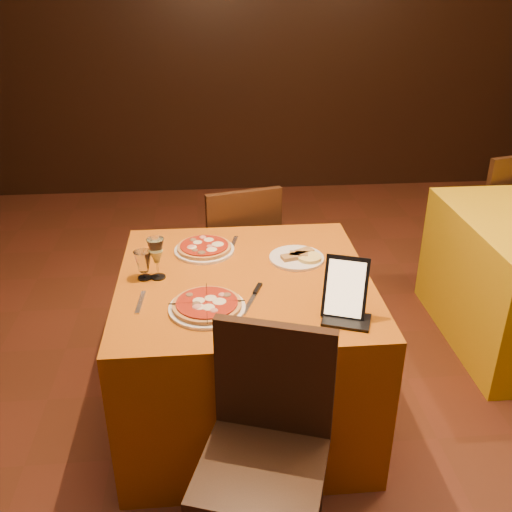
{
  "coord_description": "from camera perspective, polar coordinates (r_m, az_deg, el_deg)",
  "views": [
    {
      "loc": [
        -0.64,
        -1.91,
        1.95
      ],
      "look_at": [
        -0.45,
        0.26,
        0.86
      ],
      "focal_mm": 40.0,
      "sensor_mm": 36.0,
      "label": 1
    }
  ],
  "objects": [
    {
      "name": "tablet",
      "position": [
        2.2,
        8.93,
        -3.15
      ],
      "size": [
        0.19,
        0.15,
        0.23
      ],
      "primitive_type": "cube",
      "rotation": [
        -0.35,
        0.0,
        -0.35
      ],
      "color": "black",
      "rests_on": "main_table"
    },
    {
      "name": "wine_glass",
      "position": [
        2.49,
        -9.91,
        -0.22
      ],
      "size": [
        0.11,
        0.11,
        0.19
      ],
      "primitive_type": null,
      "rotation": [
        0.0,
        0.0,
        -0.39
      ],
      "color": "#BDC16E",
      "rests_on": "main_table"
    },
    {
      "name": "fork_far",
      "position": [
        2.79,
        -2.3,
        1.21
      ],
      "size": [
        0.06,
        0.18,
        0.01
      ],
      "primitive_type": "cube",
      "rotation": [
        0.0,
        0.0,
        1.34
      ],
      "color": "silver",
      "rests_on": "main_table"
    },
    {
      "name": "chair_main_far",
      "position": [
        3.37,
        -2.12,
        0.28
      ],
      "size": [
        0.56,
        0.56,
        0.91
      ],
      "primitive_type": null,
      "rotation": [
        0.0,
        0.0,
        3.38
      ],
      "color": "black",
      "rests_on": "floor"
    },
    {
      "name": "pizza_near",
      "position": [
        2.27,
        -4.92,
        -5.03
      ],
      "size": [
        0.31,
        0.31,
        0.03
      ],
      "rotation": [
        0.0,
        0.0,
        0.26
      ],
      "color": "white",
      "rests_on": "main_table"
    },
    {
      "name": "cutlet_dish",
      "position": [
        2.65,
        4.08,
        -0.08
      ],
      "size": [
        0.25,
        0.25,
        0.03
      ],
      "rotation": [
        0.0,
        0.0,
        -0.1
      ],
      "color": "white",
      "rests_on": "main_table"
    },
    {
      "name": "chair_side_far",
      "position": [
        4.27,
        22.05,
        4.1
      ],
      "size": [
        0.56,
        0.56,
        0.91
      ],
      "primitive_type": null,
      "rotation": [
        0.0,
        0.0,
        3.4
      ],
      "color": "#311F0F",
      "rests_on": "floor"
    },
    {
      "name": "main_table",
      "position": [
        2.7,
        -1.11,
        -9.09
      ],
      "size": [
        1.1,
        1.1,
        0.75
      ],
      "primitive_type": "cube",
      "color": "#AF560B",
      "rests_on": "floor"
    },
    {
      "name": "knife",
      "position": [
        2.32,
        -0.43,
        -4.4
      ],
      "size": [
        0.1,
        0.22,
        0.01
      ],
      "primitive_type": "cube",
      "rotation": [
        0.0,
        0.0,
        1.2
      ],
      "color": "#A8A9AF",
      "rests_on": "main_table"
    },
    {
      "name": "water_glass",
      "position": [
        2.5,
        -11.19,
        -0.9
      ],
      "size": [
        0.08,
        0.08,
        0.13
      ],
      "primitive_type": null,
      "rotation": [
        0.0,
        0.0,
        -0.24
      ],
      "color": "silver",
      "rests_on": "main_table"
    },
    {
      "name": "wall_back",
      "position": [
        5.48,
        1.84,
        20.82
      ],
      "size": [
        6.0,
        0.01,
        2.8
      ],
      "primitive_type": "cube",
      "color": "black",
      "rests_on": "floor"
    },
    {
      "name": "floor",
      "position": [
        2.81,
        10.19,
        -18.07
      ],
      "size": [
        6.0,
        7.0,
        0.01
      ],
      "primitive_type": "cube",
      "color": "#5E2D19",
      "rests_on": "ground"
    },
    {
      "name": "pizza_far",
      "position": [
        2.73,
        -5.19,
        0.73
      ],
      "size": [
        0.29,
        0.29,
        0.03
      ],
      "rotation": [
        0.0,
        0.0,
        0.39
      ],
      "color": "white",
      "rests_on": "main_table"
    },
    {
      "name": "fork_near",
      "position": [
        2.36,
        -11.48,
        -4.55
      ],
      "size": [
        0.03,
        0.17,
        0.01
      ],
      "primitive_type": "cube",
      "rotation": [
        0.0,
        0.0,
        1.5
      ],
      "color": "silver",
      "rests_on": "main_table"
    },
    {
      "name": "chair_main_near",
      "position": [
        2.04,
        0.58,
        -20.48
      ],
      "size": [
        0.52,
        0.52,
        0.91
      ],
      "primitive_type": null,
      "rotation": [
        0.0,
        0.0,
        -0.32
      ],
      "color": "black",
      "rests_on": "floor"
    }
  ]
}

